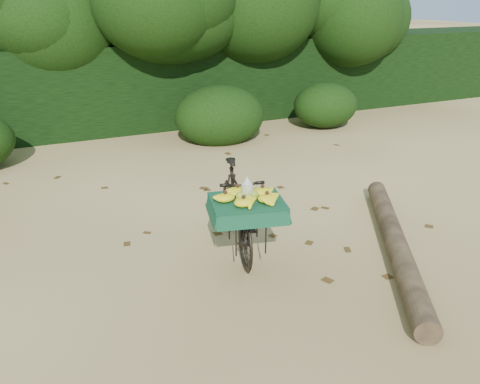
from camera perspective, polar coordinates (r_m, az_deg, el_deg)
name	(u,v)px	position (r m, az deg, el deg)	size (l,w,h in m)	color
ground	(242,244)	(6.09, 0.21, -5.85)	(80.00, 80.00, 0.00)	tan
vendor_bicycle	(236,208)	(5.75, -0.40, -1.81)	(0.99, 1.84, 1.02)	black
fallen_log	(396,242)	(6.12, 17.07, -5.43)	(0.24, 0.24, 3.38)	brown
hedge_backdrop	(121,86)	(11.59, -13.25, 11.56)	(26.00, 1.80, 1.80)	black
tree_row	(91,37)	(10.56, -16.40, 16.38)	(14.50, 2.00, 4.00)	black
bush_clumps	(171,124)	(9.89, -7.71, 7.62)	(8.80, 1.70, 0.90)	black
leaf_litter	(221,223)	(6.62, -2.16, -3.45)	(7.00, 7.30, 0.01)	#473113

